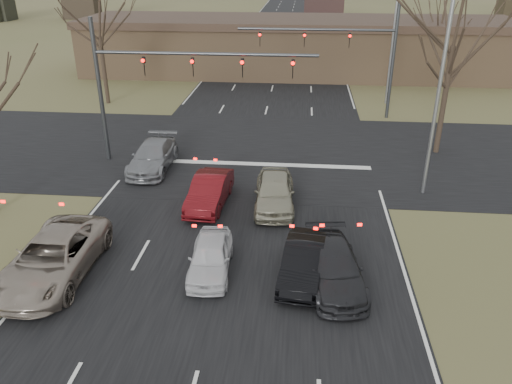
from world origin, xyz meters
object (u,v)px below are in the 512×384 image
mast_arm_near (156,74)px  car_charcoal_sedan (334,267)px  streetlight_right_near (436,83)px  car_silver_ahead (274,191)px  building (297,46)px  streetlight_right_far (391,32)px  car_white_sedan (210,256)px  car_grey_ahead (153,156)px  car_red_ahead (210,191)px  mast_arm_far (354,48)px  car_black_hatch (303,261)px  car_silver_suv (53,257)px

mast_arm_near → car_charcoal_sedan: (9.36, -11.15, -4.40)m
streetlight_right_near → car_silver_ahead: size_ratio=2.17×
building → streetlight_right_far: bearing=-56.4°
building → car_charcoal_sedan: building is taller
car_white_sedan → car_silver_ahead: 6.01m
building → car_silver_ahead: size_ratio=9.22×
car_grey_ahead → car_red_ahead: size_ratio=1.15×
mast_arm_far → streetlight_right_near: size_ratio=1.11×
car_grey_ahead → streetlight_right_near: bearing=-7.8°
building → mast_arm_near: mast_arm_near is taller
car_silver_ahead → streetlight_right_far: bearing=65.4°
mast_arm_near → car_charcoal_sedan: size_ratio=2.62×
car_grey_ahead → streetlight_right_far: bearing=45.3°
car_black_hatch → car_charcoal_sedan: (1.13, -0.28, -0.00)m
mast_arm_far → car_red_ahead: 17.67m
building → mast_arm_near: bearing=-106.1°
streetlight_right_far → car_white_sedan: (-9.82, -24.82, -4.94)m
car_white_sedan → car_silver_ahead: (2.08, 5.64, 0.14)m
mast_arm_far → car_black_hatch: 21.56m
streetlight_right_far → building: bearing=123.6°
car_silver_suv → streetlight_right_near: bearing=30.1°
streetlight_right_far → car_charcoal_sedan: size_ratio=2.16×
mast_arm_near → car_grey_ahead: size_ratio=2.39×
car_white_sedan → car_black_hatch: size_ratio=0.93×
mast_arm_far → streetlight_right_far: 5.12m
car_white_sedan → car_red_ahead: bearing=97.0°
mast_arm_near → car_silver_ahead: mast_arm_near is taller
mast_arm_far → car_red_ahead: mast_arm_far is taller
car_silver_suv → car_white_sedan: bearing=8.5°
building → mast_arm_near: 26.14m
mast_arm_far → car_silver_suv: (-12.42, -21.66, -4.21)m
mast_arm_near → streetlight_right_near: 14.38m
mast_arm_far → car_silver_suv: 25.32m
streetlight_right_near → streetlight_right_far: 17.01m
mast_arm_near → car_grey_ahead: (-0.24, -1.12, -4.34)m
car_charcoal_sedan → car_silver_ahead: 6.49m
car_black_hatch → car_grey_ahead: 12.92m
building → streetlight_right_far: 13.53m
car_silver_suv → car_black_hatch: bearing=5.0°
streetlight_right_far → car_grey_ahead: (-14.79, -15.12, -4.85)m
mast_arm_far → car_silver_suv: mast_arm_far is taller
car_black_hatch → car_charcoal_sedan: car_black_hatch is taller
car_grey_ahead → car_silver_ahead: (7.06, -4.06, 0.05)m
streetlight_right_far → car_silver_suv: size_ratio=1.73×
building → car_silver_suv: size_ratio=7.32×
car_silver_ahead → mast_arm_far: bearing=70.5°
car_silver_suv → car_grey_ahead: car_silver_suv is taller
car_charcoal_sedan → car_silver_ahead: size_ratio=1.01×
streetlight_right_near → car_black_hatch: streetlight_right_near is taller
mast_arm_far → car_charcoal_sedan: 21.69m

